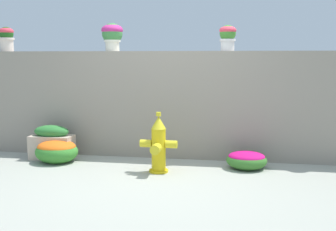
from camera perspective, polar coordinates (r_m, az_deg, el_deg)
The scene contains 9 objects.
ground_plane at distance 5.03m, azimuth -2.13°, elevation -8.89°, with size 24.00×24.00×0.00m, color #9B9D91.
stone_wall at distance 6.11m, azimuth 0.34°, elevation 1.49°, with size 5.87×0.29×1.54m, color gray.
potted_plant_0 at distance 6.97m, azimuth -21.02°, elevation 9.87°, with size 0.23×0.23×0.37m.
potted_plant_1 at distance 6.30m, azimuth -7.56°, elevation 10.85°, with size 0.32×0.32×0.41m.
potted_plant_2 at distance 5.98m, azimuth 8.08°, elevation 10.66°, with size 0.24×0.24×0.35m.
fire_hydrant at distance 5.32m, azimuth -1.31°, elevation -4.09°, with size 0.48×0.37×0.77m.
flower_bush_left at distance 6.07m, azimuth -14.84°, elevation -4.58°, with size 0.59×0.54×0.32m.
flower_bush_right at distance 5.64m, azimuth 10.58°, elevation -5.85°, with size 0.53×0.48×0.24m.
planter_box at distance 6.27m, azimuth -15.45°, elevation -3.59°, with size 0.60×0.30×0.49m.
Camera 1 is at (1.01, -4.70, 1.46)m, focal length 45.04 mm.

